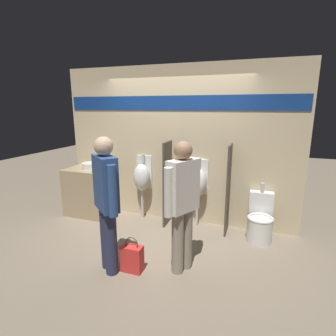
# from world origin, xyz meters

# --- Properties ---
(ground_plane) EXTENTS (16.00, 16.00, 0.00)m
(ground_plane) POSITION_xyz_m (0.00, 0.00, 0.00)
(ground_plane) COLOR gray
(display_wall) EXTENTS (4.16, 0.07, 2.70)m
(display_wall) POSITION_xyz_m (0.00, 0.60, 1.36)
(display_wall) COLOR beige
(display_wall) RESTS_ON ground_plane
(sink_counter) EXTENTS (0.82, 0.58, 0.89)m
(sink_counter) POSITION_xyz_m (-1.62, 0.28, 0.44)
(sink_counter) COLOR tan
(sink_counter) RESTS_ON ground_plane
(sink_basin) EXTENTS (0.36, 0.36, 0.25)m
(sink_basin) POSITION_xyz_m (-1.57, 0.34, 0.94)
(sink_basin) COLOR white
(sink_basin) RESTS_ON sink_counter
(cell_phone) EXTENTS (0.07, 0.14, 0.01)m
(cell_phone) POSITION_xyz_m (-1.37, 0.16, 0.90)
(cell_phone) COLOR black
(cell_phone) RESTS_ON sink_counter
(divider_near_counter) EXTENTS (0.03, 0.41, 1.45)m
(divider_near_counter) POSITION_xyz_m (-0.08, 0.36, 0.73)
(divider_near_counter) COLOR #4C4238
(divider_near_counter) RESTS_ON ground_plane
(divider_mid) EXTENTS (0.03, 0.41, 1.45)m
(divider_mid) POSITION_xyz_m (0.95, 0.36, 0.73)
(divider_mid) COLOR #4C4238
(divider_mid) RESTS_ON ground_plane
(urinal_near_counter) EXTENTS (0.31, 0.26, 1.19)m
(urinal_near_counter) POSITION_xyz_m (-0.59, 0.45, 0.77)
(urinal_near_counter) COLOR silver
(urinal_near_counter) RESTS_ON ground_plane
(urinal_far) EXTENTS (0.31, 0.26, 1.19)m
(urinal_far) POSITION_xyz_m (0.44, 0.45, 0.77)
(urinal_far) COLOR silver
(urinal_far) RESTS_ON ground_plane
(toilet) EXTENTS (0.39, 0.55, 0.86)m
(toilet) POSITION_xyz_m (1.46, 0.27, 0.29)
(toilet) COLOR white
(toilet) RESTS_ON ground_plane
(person_in_vest) EXTENTS (0.35, 0.52, 1.63)m
(person_in_vest) POSITION_xyz_m (0.54, -0.87, 0.90)
(person_in_vest) COLOR gray
(person_in_vest) RESTS_ON ground_plane
(person_with_lanyard) EXTENTS (0.47, 0.42, 1.69)m
(person_with_lanyard) POSITION_xyz_m (-0.31, -1.17, 0.93)
(person_with_lanyard) COLOR #282D4C
(person_with_lanyard) RESTS_ON ground_plane
(shopping_bag) EXTENTS (0.27, 0.15, 0.46)m
(shopping_bag) POSITION_xyz_m (-0.03, -1.11, 0.17)
(shopping_bag) COLOR red
(shopping_bag) RESTS_ON ground_plane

